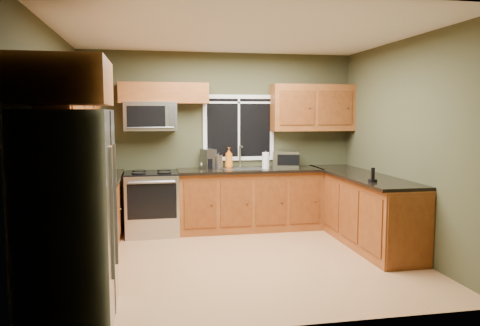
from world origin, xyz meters
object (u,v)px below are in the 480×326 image
object	(u,v)px
range	(152,203)
cordless_phone	(373,178)
microwave	(150,116)
refrigerator	(69,216)
soap_bottle_c	(204,162)
coffee_maker	(208,159)
toaster_oven	(286,159)
kettle	(218,161)
paper_towel_roll	(266,161)
soap_bottle_a	(229,158)

from	to	relation	value
range	cordless_phone	distance (m)	3.15
cordless_phone	microwave	bearing A→B (deg)	146.36
refrigerator	microwave	world-z (taller)	microwave
refrigerator	microwave	distance (m)	3.10
microwave	soap_bottle_c	bearing A→B (deg)	6.66
microwave	soap_bottle_c	xyz separation A→B (m)	(0.80, 0.09, -0.70)
refrigerator	coffee_maker	size ratio (longest dim) A/B	6.17
toaster_oven	kettle	size ratio (longest dim) A/B	1.85
toaster_oven	paper_towel_roll	xyz separation A→B (m)	(-0.36, -0.16, -0.00)
range	soap_bottle_c	bearing A→B (deg)	16.01
microwave	paper_towel_roll	size ratio (longest dim) A/B	2.78
refrigerator	paper_towel_roll	bearing A→B (deg)	48.86
coffee_maker	cordless_phone	bearing A→B (deg)	-45.02
coffee_maker	soap_bottle_c	world-z (taller)	coffee_maker
paper_towel_roll	soap_bottle_c	size ratio (longest dim) A/B	1.59
toaster_oven	refrigerator	bearing A→B (deg)	-133.49
toaster_oven	range	bearing A→B (deg)	-176.45
cordless_phone	soap_bottle_c	bearing A→B (deg)	134.89
paper_towel_roll	cordless_phone	xyz separation A→B (m)	(0.95, -1.59, -0.07)
refrigerator	cordless_phone	xyz separation A→B (m)	(3.34, 1.14, 0.09)
microwave	coffee_maker	size ratio (longest dim) A/B	2.61
refrigerator	soap_bottle_a	size ratio (longest dim) A/B	5.73
paper_towel_roll	soap_bottle_c	distance (m)	0.94
refrigerator	range	world-z (taller)	refrigerator
kettle	paper_towel_roll	bearing A→B (deg)	-14.58
kettle	refrigerator	bearing A→B (deg)	-120.07
cordless_phone	coffee_maker	bearing A→B (deg)	134.98
refrigerator	microwave	size ratio (longest dim) A/B	2.37
soap_bottle_c	soap_bottle_a	bearing A→B (deg)	-7.78
range	cordless_phone	world-z (taller)	cordless_phone
paper_towel_roll	soap_bottle_c	xyz separation A→B (m)	(-0.90, 0.26, -0.04)
microwave	toaster_oven	distance (m)	2.16
soap_bottle_a	coffee_maker	bearing A→B (deg)	-178.28
toaster_oven	cordless_phone	xyz separation A→B (m)	(0.59, -1.75, -0.07)
refrigerator	paper_towel_roll	size ratio (longest dim) A/B	6.59
soap_bottle_a	range	bearing A→B (deg)	-171.30
microwave	refrigerator	bearing A→B (deg)	-103.34
range	kettle	bearing A→B (deg)	8.38
microwave	coffee_maker	distance (m)	1.08
kettle	cordless_phone	bearing A→B (deg)	-47.09
microwave	soap_bottle_a	bearing A→B (deg)	2.10
soap_bottle_c	toaster_oven	bearing A→B (deg)	-4.61
paper_towel_roll	soap_bottle_a	size ratio (longest dim) A/B	0.87
soap_bottle_c	cordless_phone	distance (m)	2.62
microwave	cordless_phone	xyz separation A→B (m)	(2.65, -1.76, -0.74)
toaster_oven	cordless_phone	distance (m)	1.85
refrigerator	cordless_phone	size ratio (longest dim) A/B	10.22
paper_towel_roll	soap_bottle_a	bearing A→B (deg)	158.05
paper_towel_roll	soap_bottle_c	bearing A→B (deg)	163.64
microwave	soap_bottle_a	xyz separation A→B (m)	(1.17, 0.04, -0.63)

